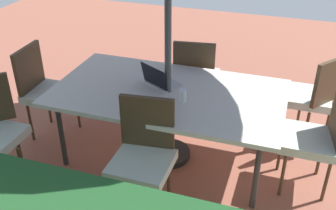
% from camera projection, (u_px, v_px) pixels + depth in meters
% --- Properties ---
extents(ground_plane, '(10.00, 10.00, 0.02)m').
position_uv_depth(ground_plane, '(168.00, 157.00, 4.01)').
color(ground_plane, '#935442').
extents(dining_table, '(2.11, 1.18, 0.74)m').
position_uv_depth(dining_table, '(168.00, 95.00, 3.66)').
color(dining_table, silver).
rests_on(dining_table, ground_plane).
extents(chair_southwest, '(0.58, 0.58, 0.98)m').
position_uv_depth(chair_southwest, '(313.00, 94.00, 3.98)').
color(chair_southwest, silver).
rests_on(chair_southwest, ground_plane).
extents(chair_south, '(0.48, 0.49, 0.98)m').
position_uv_depth(chair_south, '(195.00, 74.00, 4.37)').
color(chair_south, silver).
rests_on(chair_south, ground_plane).
extents(chair_west, '(0.49, 0.48, 0.98)m').
position_uv_depth(chair_west, '(316.00, 135.00, 3.36)').
color(chair_west, silver).
rests_on(chair_west, ground_plane).
extents(chair_east, '(0.47, 0.46, 0.98)m').
position_uv_depth(chair_east, '(45.00, 88.00, 4.10)').
color(chair_east, silver).
rests_on(chair_east, ground_plane).
extents(chair_north, '(0.47, 0.48, 0.98)m').
position_uv_depth(chair_north, '(143.00, 153.00, 3.13)').
color(chair_north, silver).
rests_on(chair_north, ground_plane).
extents(laptop, '(0.40, 0.37, 0.21)m').
position_uv_depth(laptop, '(160.00, 81.00, 3.71)').
color(laptop, '#B7B7BC').
rests_on(laptop, dining_table).
extents(cup, '(0.06, 0.06, 0.11)m').
position_uv_depth(cup, '(183.00, 96.00, 3.44)').
color(cup, white).
rests_on(cup, dining_table).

